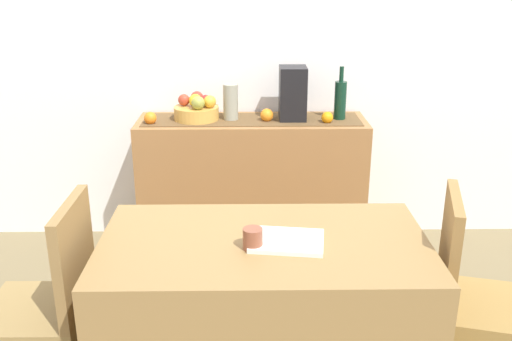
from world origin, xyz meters
TOP-DOWN VIEW (x-y plane):
  - ground_plane at (0.00, 0.00)m, footprint 6.40×6.40m
  - room_wall_rear at (0.00, 1.18)m, footprint 6.40×0.06m
  - sideboard_console at (-0.03, 0.92)m, footprint 1.40×0.42m
  - table_runner at (-0.03, 0.92)m, footprint 1.31×0.32m
  - fruit_bowl at (-0.36, 0.92)m, footprint 0.27×0.27m
  - apple_left at (-0.36, 0.99)m, footprint 0.08×0.08m
  - apple_front at (-0.30, 0.95)m, footprint 0.06×0.06m
  - apple_rear at (-0.34, 0.84)m, footprint 0.08×0.08m
  - apple_center at (-0.36, 0.91)m, footprint 0.08×0.08m
  - apple_upper at (-0.44, 0.94)m, footprint 0.07×0.07m
  - apple_right at (-0.28, 0.89)m, footprint 0.08×0.08m
  - wine_bottle at (0.51, 0.92)m, footprint 0.07×0.07m
  - coffee_maker at (0.22, 0.92)m, footprint 0.16×0.18m
  - ceramic_vase at (-0.15, 0.92)m, footprint 0.09×0.09m
  - orange_loose_far at (-0.63, 0.83)m, footprint 0.07×0.07m
  - orange_loose_end at (0.42, 0.84)m, footprint 0.07×0.07m
  - orange_loose_near_bowl at (0.06, 0.88)m, footprint 0.08×0.08m
  - dining_table at (0.01, -0.47)m, footprint 1.28×0.72m
  - open_book at (0.10, -0.49)m, footprint 0.31×0.25m
  - coffee_cup at (-0.03, -0.54)m, footprint 0.07×0.07m
  - chair_by_corner at (0.92, -0.47)m, footprint 0.49×0.49m

SIDE VIEW (x-z plane):
  - ground_plane at x=0.00m, z-range -0.02..0.00m
  - chair_by_corner at x=0.92m, z-range -0.18..0.72m
  - dining_table at x=0.01m, z-range 0.00..0.74m
  - sideboard_console at x=-0.03m, z-range 0.00..0.86m
  - open_book at x=0.10m, z-range 0.74..0.76m
  - coffee_cup at x=-0.03m, z-range 0.74..0.82m
  - table_runner at x=-0.03m, z-range 0.86..0.86m
  - orange_loose_end at x=0.42m, z-range 0.86..0.93m
  - orange_loose_far at x=-0.63m, z-range 0.86..0.93m
  - orange_loose_near_bowl at x=0.06m, z-range 0.86..0.94m
  - fruit_bowl at x=-0.36m, z-range 0.86..0.94m
  - ceramic_vase at x=-0.15m, z-range 0.86..1.08m
  - apple_front at x=-0.30m, z-range 0.94..1.01m
  - apple_upper at x=-0.44m, z-range 0.94..1.01m
  - apple_right at x=-0.28m, z-range 0.94..1.02m
  - apple_center at x=-0.36m, z-range 0.94..1.02m
  - apple_left at x=-0.36m, z-range 0.94..1.02m
  - apple_rear at x=-0.34m, z-range 0.94..1.02m
  - wine_bottle at x=0.51m, z-range 0.82..1.14m
  - coffee_maker at x=0.22m, z-range 0.86..1.18m
  - room_wall_rear at x=0.00m, z-range 0.00..2.70m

